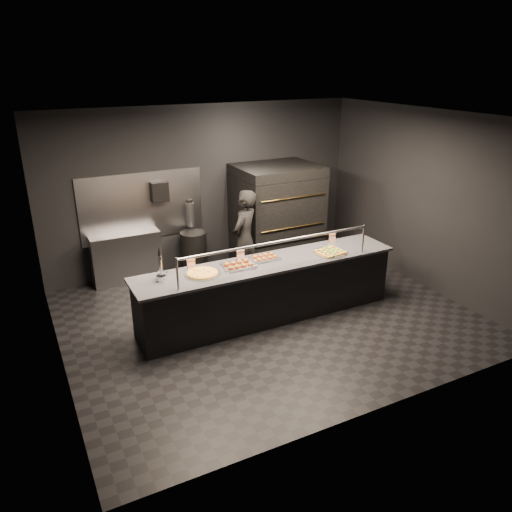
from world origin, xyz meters
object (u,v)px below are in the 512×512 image
(fire_extinguisher, at_px, (190,214))
(worker, at_px, (244,239))
(round_pizza, at_px, (202,273))
(square_pizza, at_px, (330,252))
(beer_tap, at_px, (161,271))
(towel_dispenser, at_px, (159,192))
(slider_tray_b, at_px, (265,257))
(service_counter, at_px, (268,290))
(prep_shelf, at_px, (126,258))
(slider_tray_a, at_px, (239,265))
(trash_bin, at_px, (194,253))
(pizza_oven, at_px, (277,215))

(fire_extinguisher, relative_size, worker, 0.29)
(round_pizza, distance_m, square_pizza, 2.07)
(beer_tap, height_order, square_pizza, beer_tap)
(towel_dispenser, bearing_deg, worker, -46.88)
(slider_tray_b, bearing_deg, beer_tap, -177.86)
(service_counter, xyz_separation_m, prep_shelf, (-1.60, 2.32, -0.01))
(slider_tray_b, bearing_deg, worker, 80.67)
(prep_shelf, relative_size, slider_tray_b, 2.79)
(round_pizza, relative_size, slider_tray_b, 1.20)
(service_counter, bearing_deg, slider_tray_a, 175.12)
(square_pizza, relative_size, worker, 0.30)
(fire_extinguisher, bearing_deg, beer_tap, -118.49)
(towel_dispenser, distance_m, fire_extinguisher, 0.74)
(towel_dispenser, xyz_separation_m, slider_tray_a, (0.43, -2.35, -0.60))
(fire_extinguisher, distance_m, worker, 1.31)
(slider_tray_b, bearing_deg, prep_shelf, 126.48)
(service_counter, distance_m, square_pizza, 1.14)
(prep_shelf, bearing_deg, service_counter, -55.41)
(prep_shelf, height_order, slider_tray_a, slider_tray_a)
(service_counter, height_order, towel_dispenser, towel_dispenser)
(towel_dispenser, xyz_separation_m, beer_tap, (-0.71, -2.32, -0.49))
(prep_shelf, relative_size, beer_tap, 2.39)
(trash_bin, bearing_deg, worker, -56.40)
(service_counter, relative_size, fire_extinguisher, 8.12)
(fire_extinguisher, bearing_deg, trash_bin, -102.04)
(fire_extinguisher, height_order, round_pizza, fire_extinguisher)
(towel_dispenser, height_order, round_pizza, towel_dispenser)
(square_pizza, distance_m, worker, 1.58)
(prep_shelf, distance_m, slider_tray_a, 2.59)
(square_pizza, bearing_deg, slider_tray_a, 173.93)
(beer_tap, distance_m, slider_tray_b, 1.63)
(prep_shelf, distance_m, round_pizza, 2.41)
(pizza_oven, distance_m, round_pizza, 2.92)
(round_pizza, bearing_deg, service_counter, -1.47)
(service_counter, xyz_separation_m, pizza_oven, (1.20, 1.90, 0.50))
(service_counter, xyz_separation_m, worker, (0.19, 1.22, 0.39))
(fire_extinguisher, height_order, worker, worker)
(fire_extinguisher, xyz_separation_m, round_pizza, (-0.69, -2.37, -0.12))
(slider_tray_a, bearing_deg, fire_extinguisher, 87.09)
(pizza_oven, height_order, beer_tap, pizza_oven)
(pizza_oven, bearing_deg, slider_tray_b, -123.88)
(service_counter, relative_size, pizza_oven, 2.15)
(beer_tap, xyz_separation_m, slider_tray_b, (1.63, 0.06, -0.12))
(fire_extinguisher, relative_size, round_pizza, 0.98)
(prep_shelf, relative_size, towel_dispenser, 3.43)
(slider_tray_b, bearing_deg, fire_extinguisher, 99.16)
(pizza_oven, relative_size, worker, 1.11)
(fire_extinguisher, xyz_separation_m, slider_tray_b, (0.37, -2.26, -0.12))
(prep_shelf, xyz_separation_m, fire_extinguisher, (1.25, 0.08, 0.61))
(trash_bin, relative_size, worker, 0.46)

